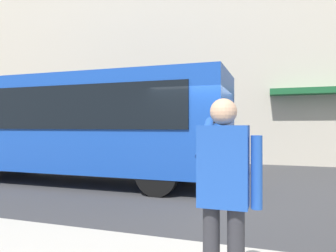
% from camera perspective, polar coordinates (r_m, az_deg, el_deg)
% --- Properties ---
extents(ground_plane, '(60.00, 60.00, 0.00)m').
position_cam_1_polar(ground_plane, '(7.71, 7.82, -12.18)').
color(ground_plane, '#38383A').
extents(building_facade_far, '(28.00, 1.55, 12.00)m').
position_cam_1_polar(building_facade_far, '(14.92, 12.90, 16.98)').
color(building_facade_far, beige).
rests_on(building_facade_far, ground_plane).
extents(red_bus, '(9.05, 2.54, 3.08)m').
position_cam_1_polar(red_bus, '(9.64, -16.76, 0.33)').
color(red_bus, '#1947AD').
rests_on(red_bus, ground_plane).
extents(pedestrian_photographer, '(0.53, 0.52, 1.70)m').
position_cam_1_polar(pedestrian_photographer, '(2.64, 10.17, -10.56)').
color(pedestrian_photographer, '#2D2D33').
rests_on(pedestrian_photographer, sidewalk_curb).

